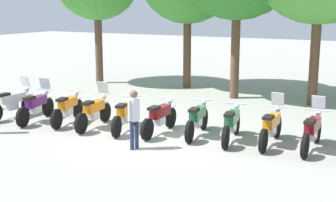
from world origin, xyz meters
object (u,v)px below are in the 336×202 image
(motorcycle_1, at_px, (36,106))
(motorcycle_3, at_px, (94,111))
(motorcycle_5, at_px, (160,117))
(motorcycle_8, at_px, (271,126))
(motorcycle_2, at_px, (68,108))
(motorcycle_4, at_px, (126,114))
(motorcycle_9, at_px, (312,131))
(motorcycle_7, at_px, (232,124))
(motorcycle_6, at_px, (197,119))
(person_0, at_px, (134,115))
(motorcycle_0, at_px, (13,103))

(motorcycle_1, xyz_separation_m, motorcycle_3, (2.17, 0.26, 0.00))
(motorcycle_5, height_order, motorcycle_8, motorcycle_8)
(motorcycle_2, xyz_separation_m, motorcycle_4, (2.17, 0.10, 0.00))
(motorcycle_2, height_order, motorcycle_3, motorcycle_3)
(motorcycle_3, bearing_deg, motorcycle_9, -90.64)
(motorcycle_3, distance_m, motorcycle_5, 2.20)
(motorcycle_2, height_order, motorcycle_5, same)
(motorcycle_3, bearing_deg, motorcycle_7, -90.01)
(motorcycle_2, distance_m, motorcycle_8, 6.56)
(motorcycle_5, bearing_deg, motorcycle_3, 96.73)
(motorcycle_2, relative_size, motorcycle_8, 0.98)
(motorcycle_1, bearing_deg, motorcycle_4, -95.29)
(motorcycle_4, xyz_separation_m, motorcycle_6, (2.17, 0.52, 0.00))
(motorcycle_1, relative_size, motorcycle_2, 1.01)
(person_0, bearing_deg, motorcycle_9, -137.12)
(motorcycle_6, bearing_deg, motorcycle_9, -95.30)
(motorcycle_5, relative_size, person_0, 1.36)
(motorcycle_6, bearing_deg, motorcycle_4, 95.03)
(motorcycle_5, bearing_deg, motorcycle_1, 95.83)
(motorcycle_3, distance_m, motorcycle_8, 5.49)
(motorcycle_4, bearing_deg, motorcycle_6, -89.97)
(motorcycle_9, bearing_deg, motorcycle_1, 97.86)
(motorcycle_2, xyz_separation_m, motorcycle_3, (1.09, -0.03, 0.01))
(motorcycle_5, bearing_deg, motorcycle_4, 98.37)
(motorcycle_0, relative_size, person_0, 1.36)
(motorcycle_6, xyz_separation_m, motorcycle_8, (2.17, 0.13, 0.01))
(motorcycle_3, bearing_deg, motorcycle_0, 86.38)
(motorcycle_3, xyz_separation_m, motorcycle_5, (2.18, 0.33, -0.01))
(motorcycle_0, relative_size, motorcycle_8, 1.00)
(motorcycle_0, bearing_deg, motorcycle_2, -82.79)
(motorcycle_2, distance_m, motorcycle_5, 3.28)
(motorcycle_6, bearing_deg, motorcycle_2, 89.71)
(motorcycle_5, distance_m, motorcycle_8, 3.29)
(motorcycle_1, bearing_deg, person_0, -115.67)
(motorcycle_7, xyz_separation_m, motorcycle_9, (2.18, 0.23, 0.01))
(motorcycle_9, relative_size, person_0, 1.36)
(motorcycle_5, xyz_separation_m, motorcycle_8, (3.26, 0.45, 0.01))
(motorcycle_2, distance_m, motorcycle_7, 5.46)
(motorcycle_5, relative_size, motorcycle_8, 1.00)
(motorcycle_6, height_order, motorcycle_7, same)
(motorcycle_8, bearing_deg, motorcycle_1, 96.29)
(motorcycle_2, xyz_separation_m, person_0, (3.40, -1.37, 0.43))
(motorcycle_5, bearing_deg, motorcycle_6, -75.22)
(motorcycle_3, relative_size, motorcycle_8, 1.00)
(motorcycle_9, height_order, person_0, person_0)
(motorcycle_2, height_order, motorcycle_6, same)
(motorcycle_8, bearing_deg, motorcycle_2, 95.07)
(motorcycle_8, xyz_separation_m, person_0, (-3.12, -2.12, 0.41))
(motorcycle_0, bearing_deg, motorcycle_7, -83.64)
(person_0, bearing_deg, motorcycle_7, -120.69)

